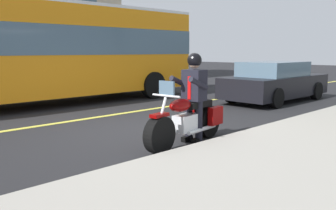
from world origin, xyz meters
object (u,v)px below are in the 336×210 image
(rider_main, at_px, (194,90))
(car_silver, at_px, (275,82))
(bus_near, at_px, (46,48))
(motorcycle_main, at_px, (188,121))

(rider_main, bearing_deg, car_silver, -164.01)
(bus_near, bearing_deg, car_silver, 142.40)
(rider_main, xyz_separation_m, bus_near, (-0.14, -6.57, 0.84))
(bus_near, bearing_deg, rider_main, 88.76)
(motorcycle_main, bearing_deg, bus_near, -92.86)
(bus_near, xyz_separation_m, car_silver, (-6.18, 4.76, -1.18))
(motorcycle_main, height_order, bus_near, bus_near)
(motorcycle_main, height_order, car_silver, car_silver)
(rider_main, relative_size, car_silver, 0.38)
(car_silver, bearing_deg, bus_near, -37.60)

